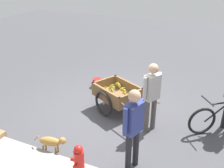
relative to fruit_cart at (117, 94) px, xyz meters
The scene contains 8 objects.
ground_plane 0.49m from the fruit_cart, 41.87° to the left, with size 24.00×24.00×0.00m, color #47474C.
fruit_cart is the anchor object (origin of this frame).
vendor_person 1.26m from the fruit_cart, 153.05° to the left, with size 0.33×0.50×1.61m.
bicycle 2.51m from the fruit_cart, behind, with size 1.36×1.05×0.85m.
dog 2.15m from the fruit_cart, 76.31° to the left, with size 0.66×0.27×0.40m.
fire_hydrant 2.42m from the fruit_cart, 97.31° to the left, with size 0.25×0.25×0.67m.
plastic_bucket 1.53m from the fruit_cart, 42.98° to the right, with size 0.29×0.29×0.25m, color #B21E1E.
bystander_person 2.17m from the fruit_cart, 120.71° to the left, with size 0.29×0.53×1.61m.
Camera 1 is at (-2.42, 5.16, 3.46)m, focal length 41.14 mm.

